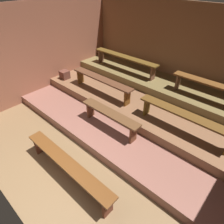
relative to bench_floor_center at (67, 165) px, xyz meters
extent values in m
cube|color=brown|center=(-0.11, 1.85, -0.43)|extent=(7.18, 5.79, 0.08)
cube|color=#8F5F3F|center=(-0.11, 4.37, 0.99)|extent=(7.18, 0.06, 2.75)
cube|color=#92553E|center=(-3.33, 1.85, 0.99)|extent=(0.06, 5.79, 2.75)
cube|color=#865548|center=(-0.11, 2.53, -0.28)|extent=(6.38, 3.62, 0.22)
cube|color=brown|center=(-0.11, 3.06, -0.06)|extent=(6.38, 2.56, 0.22)
cube|color=brown|center=(-0.11, 3.74, 0.16)|extent=(6.38, 1.21, 0.22)
cube|color=brown|center=(0.00, 0.00, 0.06)|extent=(2.33, 0.27, 0.04)
cube|color=#5A2C1D|center=(-1.04, 0.00, -0.17)|extent=(0.05, 0.21, 0.43)
cube|color=#5A2C1D|center=(1.04, 0.00, -0.17)|extent=(0.05, 0.21, 0.43)
cube|color=brown|center=(-0.28, 1.48, 0.28)|extent=(1.63, 0.27, 0.04)
cube|color=brown|center=(-0.98, 1.48, 0.05)|extent=(0.05, 0.21, 0.43)
cube|color=brown|center=(0.42, 1.48, 0.05)|extent=(0.05, 0.21, 0.43)
cube|color=brown|center=(-1.37, 2.29, 0.50)|extent=(2.13, 0.27, 0.04)
cube|color=brown|center=(-2.31, 2.29, 0.27)|extent=(0.05, 0.21, 0.43)
cube|color=brown|center=(-0.42, 2.29, 0.27)|extent=(0.05, 0.21, 0.43)
cube|color=brown|center=(1.14, 2.29, 0.50)|extent=(2.13, 0.27, 0.04)
cube|color=#553F13|center=(0.19, 2.29, 0.27)|extent=(0.05, 0.21, 0.43)
cube|color=brown|center=(-1.62, 3.61, 0.72)|extent=(2.43, 0.27, 0.04)
cube|color=brown|center=(-2.71, 3.61, 0.49)|extent=(0.05, 0.21, 0.43)
cube|color=brown|center=(-0.52, 3.61, 0.49)|extent=(0.05, 0.21, 0.43)
cube|color=brown|center=(1.39, 3.61, 0.72)|extent=(2.43, 0.27, 0.04)
cube|color=brown|center=(0.29, 3.61, 0.49)|extent=(0.05, 0.21, 0.43)
cube|color=brown|center=(-2.95, 2.14, 0.18)|extent=(0.26, 0.26, 0.26)
camera|label=1|loc=(2.24, -1.20, 2.96)|focal=31.38mm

